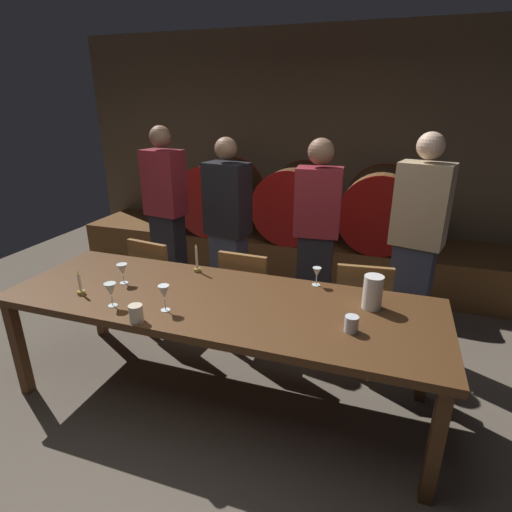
# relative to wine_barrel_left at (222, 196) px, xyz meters

# --- Properties ---
(ground_plane) EXTENTS (7.72, 7.72, 0.00)m
(ground_plane) POSITION_rel_wine_barrel_left_xyz_m (0.94, -2.58, -0.90)
(ground_plane) COLOR brown
(back_wall) EXTENTS (5.94, 0.24, 2.78)m
(back_wall) POSITION_rel_wine_barrel_left_xyz_m (0.94, 0.55, 0.49)
(back_wall) COLOR brown
(back_wall) RESTS_ON ground
(barrel_shelf) EXTENTS (5.34, 0.90, 0.49)m
(barrel_shelf) POSITION_rel_wine_barrel_left_xyz_m (0.94, -0.00, -0.66)
(barrel_shelf) COLOR brown
(barrel_shelf) RESTS_ON ground
(wine_barrel_left) EXTENTS (0.83, 0.88, 0.83)m
(wine_barrel_left) POSITION_rel_wine_barrel_left_xyz_m (0.00, 0.00, 0.00)
(wine_barrel_left) COLOR #513319
(wine_barrel_left) RESTS_ON barrel_shelf
(wine_barrel_center) EXTENTS (0.83, 0.88, 0.83)m
(wine_barrel_center) POSITION_rel_wine_barrel_left_xyz_m (0.94, 0.00, 0.00)
(wine_barrel_center) COLOR #513319
(wine_barrel_center) RESTS_ON barrel_shelf
(wine_barrel_right) EXTENTS (0.83, 0.88, 0.83)m
(wine_barrel_right) POSITION_rel_wine_barrel_left_xyz_m (1.88, 0.00, 0.00)
(wine_barrel_right) COLOR brown
(wine_barrel_right) RESTS_ON barrel_shelf
(dining_table) EXTENTS (2.87, 0.96, 0.78)m
(dining_table) POSITION_rel_wine_barrel_left_xyz_m (0.98, -2.34, -0.19)
(dining_table) COLOR #4C2D16
(dining_table) RESTS_ON ground
(chair_left) EXTENTS (0.45, 0.45, 0.88)m
(chair_left) POSITION_rel_wine_barrel_left_xyz_m (0.09, -1.66, -0.41)
(chair_left) COLOR brown
(chair_left) RESTS_ON ground
(chair_center) EXTENTS (0.42, 0.42, 0.88)m
(chair_center) POSITION_rel_wine_barrel_left_xyz_m (0.94, -1.67, -0.41)
(chair_center) COLOR brown
(chair_center) RESTS_ON ground
(chair_right) EXTENTS (0.44, 0.44, 0.88)m
(chair_right) POSITION_rel_wine_barrel_left_xyz_m (1.85, -1.62, -0.41)
(chair_right) COLOR brown
(chair_right) RESTS_ON ground
(guest_far_left) EXTENTS (0.41, 0.29, 1.78)m
(guest_far_left) POSITION_rel_wine_barrel_left_xyz_m (-0.14, -1.07, 0.01)
(guest_far_left) COLOR black
(guest_far_left) RESTS_ON ground
(guest_center_left) EXTENTS (0.42, 0.31, 1.71)m
(guest_center_left) POSITION_rel_wine_barrel_left_xyz_m (0.60, -1.25, -0.03)
(guest_center_left) COLOR #33384C
(guest_center_left) RESTS_ON ground
(guest_center_right) EXTENTS (0.40, 0.27, 1.71)m
(guest_center_right) POSITION_rel_wine_barrel_left_xyz_m (1.40, -1.17, -0.02)
(guest_center_right) COLOR black
(guest_center_right) RESTS_ON ground
(guest_far_right) EXTENTS (0.43, 0.33, 1.79)m
(guest_far_right) POSITION_rel_wine_barrel_left_xyz_m (2.20, -1.31, 0.02)
(guest_far_right) COLOR #33384C
(guest_far_right) RESTS_ON ground
(candle_left) EXTENTS (0.05, 0.05, 0.17)m
(candle_left) POSITION_rel_wine_barrel_left_xyz_m (0.08, -2.58, -0.08)
(candle_left) COLOR olive
(candle_left) RESTS_ON dining_table
(candle_right) EXTENTS (0.05, 0.05, 0.23)m
(candle_right) POSITION_rel_wine_barrel_left_xyz_m (0.64, -1.98, -0.06)
(candle_right) COLOR olive
(candle_right) RESTS_ON dining_table
(pitcher) EXTENTS (0.12, 0.12, 0.21)m
(pitcher) POSITION_rel_wine_barrel_left_xyz_m (1.94, -2.15, -0.02)
(pitcher) COLOR white
(pitcher) RESTS_ON dining_table
(wine_glass_far_left) EXTENTS (0.07, 0.07, 0.14)m
(wine_glass_far_left) POSITION_rel_wine_barrel_left_xyz_m (0.24, -2.33, -0.02)
(wine_glass_far_left) COLOR white
(wine_glass_far_left) RESTS_ON dining_table
(wine_glass_center_left) EXTENTS (0.08, 0.08, 0.16)m
(wine_glass_center_left) POSITION_rel_wine_barrel_left_xyz_m (0.38, -2.65, -0.02)
(wine_glass_center_left) COLOR silver
(wine_glass_center_left) RESTS_ON dining_table
(wine_glass_center_right) EXTENTS (0.07, 0.07, 0.17)m
(wine_glass_center_right) POSITION_rel_wine_barrel_left_xyz_m (0.73, -2.59, -0.00)
(wine_glass_center_right) COLOR white
(wine_glass_center_right) RESTS_ON dining_table
(wine_glass_far_right) EXTENTS (0.06, 0.06, 0.13)m
(wine_glass_far_right) POSITION_rel_wine_barrel_left_xyz_m (1.55, -1.93, -0.03)
(wine_glass_far_right) COLOR silver
(wine_glass_far_right) RESTS_ON dining_table
(cup_left) EXTENTS (0.08, 0.08, 0.11)m
(cup_left) POSITION_rel_wine_barrel_left_xyz_m (0.64, -2.77, -0.07)
(cup_left) COLOR beige
(cup_left) RESTS_ON dining_table
(cup_right) EXTENTS (0.08, 0.08, 0.09)m
(cup_right) POSITION_rel_wine_barrel_left_xyz_m (1.85, -2.47, -0.08)
(cup_right) COLOR silver
(cup_right) RESTS_ON dining_table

